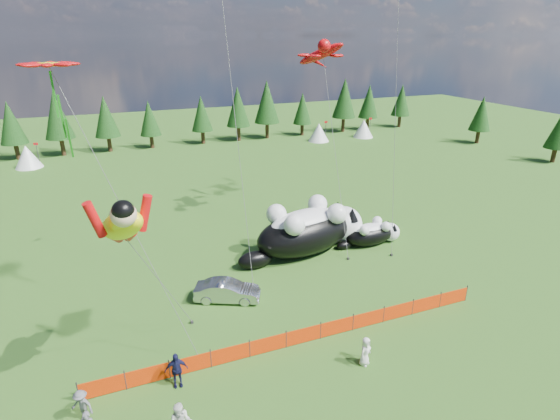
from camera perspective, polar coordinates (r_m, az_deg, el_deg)
name	(u,v)px	position (r m, az deg, el deg)	size (l,w,h in m)	color
ground	(283,312)	(26.63, 0.34, -13.22)	(160.00, 160.00, 0.00)	#10390A
safety_fence	(304,335)	(24.11, 3.09, -16.03)	(22.06, 0.06, 1.10)	#262626
tree_line	(168,119)	(66.70, -14.45, 11.40)	(90.00, 4.00, 8.00)	black
festival_tents	(251,138)	(64.70, -3.81, 9.37)	(50.00, 3.20, 2.80)	white
cat_large	(310,229)	(32.74, 3.98, -2.47)	(10.72, 5.27, 3.90)	black
cat_small	(372,233)	(34.92, 11.98, -2.94)	(5.51, 1.97, 1.99)	black
car	(227,291)	(27.53, -6.89, -10.46)	(1.40, 4.01, 1.32)	#B9B9BE
spectator_c	(176,370)	(22.03, -13.39, -19.65)	(1.06, 0.54, 1.81)	#15163B
spectator_d	(82,406)	(21.84, -24.45, -22.25)	(1.00, 0.51, 1.54)	slate
spectator_e	(365,351)	(23.07, 11.08, -17.66)	(0.76, 0.49, 1.55)	silver
superhero_kite	(122,225)	(19.59, -19.99, -1.88)	(5.55, 5.68, 10.17)	#FFF30D
gecko_kite	(321,54)	(37.85, 5.33, 19.62)	(5.82, 13.07, 16.67)	red
flower_kite	(50,69)	(22.23, -27.85, 16.01)	(6.46, 5.88, 15.34)	red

